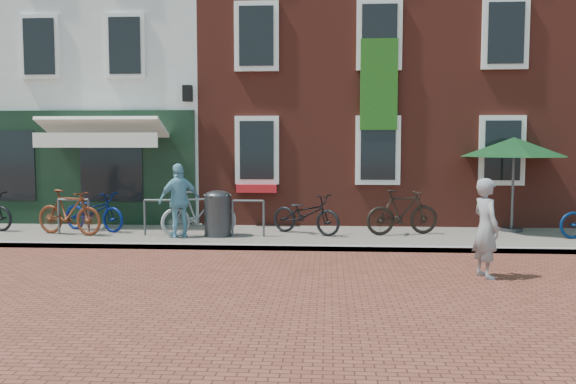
# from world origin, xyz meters

# --- Properties ---
(ground) EXTENTS (80.00, 80.00, 0.00)m
(ground) POSITION_xyz_m (0.00, 0.00, 0.00)
(ground) COLOR brown
(sidewalk) EXTENTS (24.00, 3.00, 0.10)m
(sidewalk) POSITION_xyz_m (1.00, 1.50, 0.05)
(sidewalk) COLOR slate
(sidewalk) RESTS_ON ground
(building_stucco) EXTENTS (8.00, 8.00, 9.00)m
(building_stucco) POSITION_xyz_m (-5.00, 7.00, 4.50)
(building_stucco) COLOR silver
(building_stucco) RESTS_ON ground
(building_brick_mid) EXTENTS (6.00, 8.00, 10.00)m
(building_brick_mid) POSITION_xyz_m (2.00, 7.00, 5.00)
(building_brick_mid) COLOR maroon
(building_brick_mid) RESTS_ON ground
(building_brick_right) EXTENTS (6.00, 8.00, 10.00)m
(building_brick_right) POSITION_xyz_m (8.00, 7.00, 5.00)
(building_brick_right) COLOR maroon
(building_brick_right) RESTS_ON ground
(litter_bin) EXTENTS (0.60, 0.60, 1.10)m
(litter_bin) POSITION_xyz_m (-0.18, 1.20, 0.67)
(litter_bin) COLOR #343436
(litter_bin) RESTS_ON sidewalk
(parasol) EXTENTS (2.49, 2.49, 2.32)m
(parasol) POSITION_xyz_m (6.62, 2.40, 2.17)
(parasol) COLOR #4C4C4F
(parasol) RESTS_ON sidewalk
(woman) EXTENTS (0.55, 0.68, 1.63)m
(woman) POSITION_xyz_m (4.85, -2.19, 0.81)
(woman) COLOR gray
(woman) RESTS_ON ground
(cafe_person) EXTENTS (1.01, 0.90, 1.64)m
(cafe_person) POSITION_xyz_m (-1.00, 1.00, 0.92)
(cafe_person) COLOR #70ACC2
(cafe_person) RESTS_ON sidewalk
(bicycle_1) EXTENTS (1.78, 0.93, 1.03)m
(bicycle_1) POSITION_xyz_m (-3.59, 1.16, 0.62)
(bicycle_1) COLOR #542210
(bicycle_1) RESTS_ON sidewalk
(bicycle_2) EXTENTS (1.87, 1.23, 0.93)m
(bicycle_2) POSITION_xyz_m (-3.25, 1.78, 0.56)
(bicycle_2) COLOR #051552
(bicycle_2) RESTS_ON sidewalk
(bicycle_3) EXTENTS (1.76, 1.13, 1.03)m
(bicycle_3) POSITION_xyz_m (-0.60, 1.18, 0.62)
(bicycle_3) COLOR gray
(bicycle_3) RESTS_ON sidewalk
(bicycle_4) EXTENTS (1.84, 1.41, 0.93)m
(bicycle_4) POSITION_xyz_m (1.78, 1.63, 0.56)
(bicycle_4) COLOR black
(bicycle_4) RESTS_ON sidewalk
(bicycle_5) EXTENTS (1.78, 0.94, 1.03)m
(bicycle_5) POSITION_xyz_m (3.97, 1.67, 0.62)
(bicycle_5) COLOR black
(bicycle_5) RESTS_ON sidewalk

